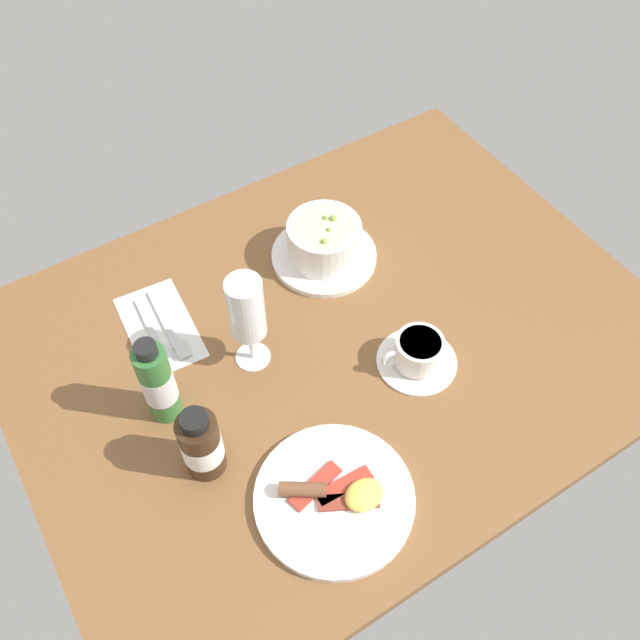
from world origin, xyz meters
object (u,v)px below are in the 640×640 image
at_px(porridge_bowl, 324,243).
at_px(breakfast_plate, 335,498).
at_px(wine_glass, 247,312).
at_px(sauce_bottle_green, 158,383).
at_px(cutlery_setting, 160,329).
at_px(sauce_bottle_brown, 201,444).
at_px(coffee_cup, 418,353).

bearing_deg(porridge_bowl, breakfast_plate, 59.75).
bearing_deg(wine_glass, porridge_bowl, -150.29).
bearing_deg(porridge_bowl, sauce_bottle_green, 20.29).
bearing_deg(cutlery_setting, sauce_bottle_brown, 80.80).
bearing_deg(wine_glass, coffee_cup, 145.77).
bearing_deg(coffee_cup, porridge_bowl, -88.81).
height_order(porridge_bowl, wine_glass, wine_glass).
height_order(wine_glass, sauce_bottle_green, wine_glass).
relative_size(cutlery_setting, breakfast_plate, 0.85).
bearing_deg(sauce_bottle_green, wine_glass, -174.30).
height_order(sauce_bottle_brown, sauce_bottle_green, sauce_bottle_green).
xyz_separation_m(porridge_bowl, sauce_bottle_brown, (0.38, 0.26, 0.02)).
bearing_deg(sauce_bottle_green, porridge_bowl, -159.71).
bearing_deg(cutlery_setting, porridge_bowl, 178.28).
relative_size(coffee_cup, breakfast_plate, 0.57).
bearing_deg(porridge_bowl, coffee_cup, 91.19).
bearing_deg(sauce_bottle_brown, cutlery_setting, -99.20).
distance_m(cutlery_setting, breakfast_plate, 0.44).
bearing_deg(porridge_bowl, wine_glass, 29.71).
bearing_deg(sauce_bottle_brown, coffee_cup, 176.84).
xyz_separation_m(porridge_bowl, breakfast_plate, (0.24, 0.42, -0.03)).
bearing_deg(wine_glass, breakfast_plate, 86.24).
relative_size(coffee_cup, wine_glass, 0.70).
bearing_deg(wine_glass, sauce_bottle_green, 5.70).
height_order(cutlery_setting, coffee_cup, coffee_cup).
relative_size(cutlery_setting, wine_glass, 1.04).
height_order(coffee_cup, breakfast_plate, coffee_cup).
xyz_separation_m(cutlery_setting, sauce_bottle_green, (0.06, 0.15, 0.08)).
height_order(cutlery_setting, wine_glass, wine_glass).
bearing_deg(sauce_bottle_brown, wine_glass, -138.77).
relative_size(cutlery_setting, sauce_bottle_brown, 1.39).
distance_m(porridge_bowl, wine_glass, 0.27).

